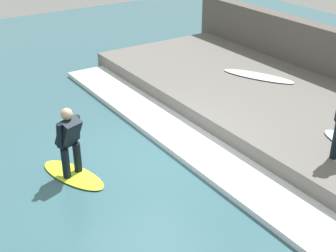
{
  "coord_description": "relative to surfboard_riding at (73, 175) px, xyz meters",
  "views": [
    {
      "loc": [
        -4.31,
        -7.32,
        5.16
      ],
      "look_at": [
        0.53,
        0.0,
        0.7
      ],
      "focal_mm": 50.0,
      "sensor_mm": 36.0,
      "label": 1
    }
  ],
  "objects": [
    {
      "name": "surfboard_spare",
      "position": [
        6.08,
        1.17,
        0.46
      ],
      "size": [
        1.37,
        2.08,
        0.06
      ],
      "color": "white",
      "rests_on": "concrete_ledge"
    },
    {
      "name": "surfboard_riding",
      "position": [
        0.0,
        0.0,
        0.0
      ],
      "size": [
        1.09,
        1.75,
        0.06
      ],
      "color": "#BFE02D",
      "rests_on": "ground_plane"
    },
    {
      "name": "wave_foam_crest",
      "position": [
        2.69,
        -0.35,
        0.03
      ],
      "size": [
        1.17,
        11.29,
        0.13
      ],
      "primitive_type": "cube",
      "color": "silver",
      "rests_on": "ground_plane"
    },
    {
      "name": "ground_plane",
      "position": [
        1.53,
        -0.35,
        -0.03
      ],
      "size": [
        28.0,
        28.0,
        0.0
      ],
      "primitive_type": "plane",
      "color": "#335B66"
    },
    {
      "name": "surfer_riding",
      "position": [
        -0.0,
        0.0,
        0.83
      ],
      "size": [
        0.53,
        0.54,
        1.44
      ],
      "color": "black",
      "rests_on": "surfboard_riding"
    },
    {
      "name": "concrete_ledge",
      "position": [
        5.48,
        -0.35,
        0.2
      ],
      "size": [
        4.4,
        11.89,
        0.46
      ],
      "primitive_type": "cube",
      "color": "#66635E",
      "rests_on": "ground_plane"
    }
  ]
}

